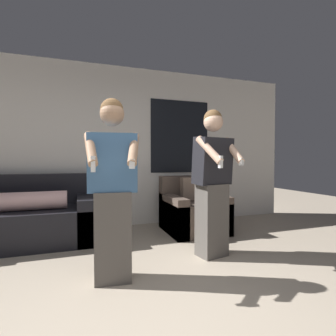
% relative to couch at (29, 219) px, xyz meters
% --- Properties ---
extents(wall_back, '(6.91, 0.07, 2.70)m').
position_rel_couch_xyz_m(wall_back, '(1.10, 0.53, 1.03)').
color(wall_back, silver).
rests_on(wall_back, ground_plane).
extents(couch, '(1.81, 0.98, 0.92)m').
position_rel_couch_xyz_m(couch, '(0.00, 0.00, 0.00)').
color(couch, black).
rests_on(couch, ground_plane).
extents(armchair, '(0.88, 0.91, 0.86)m').
position_rel_couch_xyz_m(armchair, '(2.36, -0.18, -0.02)').
color(armchair, brown).
rests_on(armchair, ground_plane).
extents(person_left, '(0.50, 0.50, 1.70)m').
position_rel_couch_xyz_m(person_left, '(0.95, -1.51, 0.53)').
color(person_left, '#56514C').
rests_on(person_left, ground_plane).
extents(person_right, '(0.50, 0.53, 1.71)m').
position_rel_couch_xyz_m(person_right, '(2.13, -1.24, 0.55)').
color(person_right, '#56514C').
rests_on(person_right, ground_plane).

